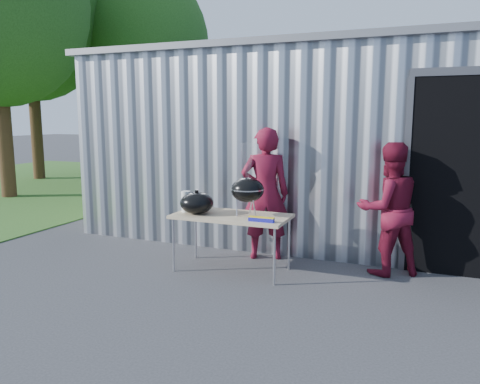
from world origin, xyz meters
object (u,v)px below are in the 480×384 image
at_px(person_cook, 265,194).
at_px(person_bystander, 389,209).
at_px(folding_table, 231,218).
at_px(kettle_grill, 247,183).

relative_size(person_cook, person_bystander, 1.10).
relative_size(folding_table, person_bystander, 0.88).
bearing_deg(person_cook, person_bystander, 156.86).
xyz_separation_m(folding_table, kettle_grill, (0.21, 0.03, 0.46)).
distance_m(folding_table, person_bystander, 2.01).
bearing_deg(person_cook, folding_table, 51.64).
bearing_deg(folding_table, kettle_grill, 7.96).
bearing_deg(kettle_grill, person_cook, 89.27).
relative_size(kettle_grill, person_bystander, 0.55).
height_order(kettle_grill, person_cook, person_cook).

